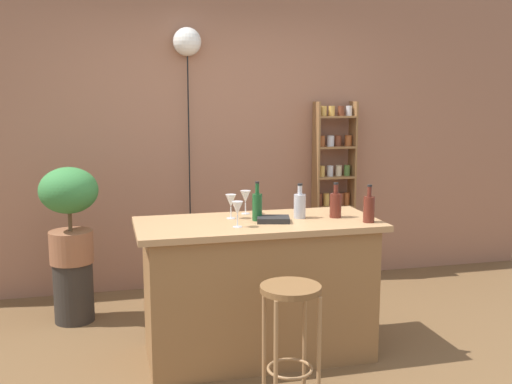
{
  "coord_description": "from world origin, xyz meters",
  "views": [
    {
      "loc": [
        -0.96,
        -3.46,
        1.75
      ],
      "look_at": [
        0.05,
        0.55,
        1.08
      ],
      "focal_mm": 42.28,
      "sensor_mm": 36.0,
      "label": 1
    }
  ],
  "objects_px": {
    "bottle_spirits_clear": "(369,208)",
    "pendant_globe_light": "(187,44)",
    "bottle_sauce_amber": "(300,205)",
    "bottle_soda_blue": "(257,206)",
    "plant_stool": "(74,292)",
    "wine_glass_center": "(245,197)",
    "spice_shelf": "(334,188)",
    "bar_stool": "(291,317)",
    "potted_plant": "(69,208)",
    "bottle_vinegar": "(336,204)",
    "wine_glass_left": "(237,209)",
    "wine_glass_right": "(231,201)",
    "cookbook": "(273,219)"
  },
  "relations": [
    {
      "from": "potted_plant",
      "to": "bottle_soda_blue",
      "type": "bearing_deg",
      "value": -36.63
    },
    {
      "from": "potted_plant",
      "to": "wine_glass_center",
      "type": "distance_m",
      "value": 1.4
    },
    {
      "from": "cookbook",
      "to": "pendant_globe_light",
      "type": "height_order",
      "value": "pendant_globe_light"
    },
    {
      "from": "wine_glass_right",
      "to": "bottle_spirits_clear",
      "type": "bearing_deg",
      "value": -21.68
    },
    {
      "from": "bottle_soda_blue",
      "to": "pendant_globe_light",
      "type": "xyz_separation_m",
      "value": [
        -0.23,
        1.52,
        1.15
      ]
    },
    {
      "from": "spice_shelf",
      "to": "wine_glass_left",
      "type": "relative_size",
      "value": 10.26
    },
    {
      "from": "bottle_spirits_clear",
      "to": "bottle_sauce_amber",
      "type": "xyz_separation_m",
      "value": [
        -0.39,
        0.24,
        -0.0
      ]
    },
    {
      "from": "spice_shelf",
      "to": "potted_plant",
      "type": "distance_m",
      "value": 2.42
    },
    {
      "from": "bottle_vinegar",
      "to": "wine_glass_left",
      "type": "xyz_separation_m",
      "value": [
        -0.71,
        -0.13,
        0.03
      ]
    },
    {
      "from": "bottle_sauce_amber",
      "to": "cookbook",
      "type": "xyz_separation_m",
      "value": [
        -0.21,
        -0.08,
        -0.07
      ]
    },
    {
      "from": "plant_stool",
      "to": "bottle_sauce_amber",
      "type": "distance_m",
      "value": 1.95
    },
    {
      "from": "spice_shelf",
      "to": "bar_stool",
      "type": "bearing_deg",
      "value": -116.71
    },
    {
      "from": "potted_plant",
      "to": "cookbook",
      "type": "height_order",
      "value": "potted_plant"
    },
    {
      "from": "plant_stool",
      "to": "wine_glass_center",
      "type": "bearing_deg",
      "value": -29.29
    },
    {
      "from": "plant_stool",
      "to": "pendant_globe_light",
      "type": "distance_m",
      "value": 2.26
    },
    {
      "from": "bar_stool",
      "to": "potted_plant",
      "type": "xyz_separation_m",
      "value": [
        -1.24,
        1.66,
        0.37
      ]
    },
    {
      "from": "wine_glass_left",
      "to": "bottle_spirits_clear",
      "type": "bearing_deg",
      "value": -4.4
    },
    {
      "from": "spice_shelf",
      "to": "wine_glass_center",
      "type": "relative_size",
      "value": 10.26
    },
    {
      "from": "spice_shelf",
      "to": "pendant_globe_light",
      "type": "xyz_separation_m",
      "value": [
        -1.35,
        0.05,
        1.29
      ]
    },
    {
      "from": "bar_stool",
      "to": "bottle_spirits_clear",
      "type": "xyz_separation_m",
      "value": [
        0.69,
        0.51,
        0.49
      ]
    },
    {
      "from": "bottle_vinegar",
      "to": "wine_glass_center",
      "type": "distance_m",
      "value": 0.62
    },
    {
      "from": "plant_stool",
      "to": "potted_plant",
      "type": "height_order",
      "value": "potted_plant"
    },
    {
      "from": "bottle_sauce_amber",
      "to": "bottle_soda_blue",
      "type": "bearing_deg",
      "value": -178.36
    },
    {
      "from": "bar_stool",
      "to": "potted_plant",
      "type": "relative_size",
      "value": 0.97
    },
    {
      "from": "bottle_soda_blue",
      "to": "wine_glass_center",
      "type": "bearing_deg",
      "value": 95.28
    },
    {
      "from": "plant_stool",
      "to": "bottle_sauce_amber",
      "type": "height_order",
      "value": "bottle_sauce_amber"
    },
    {
      "from": "plant_stool",
      "to": "wine_glass_center",
      "type": "distance_m",
      "value": 1.61
    },
    {
      "from": "potted_plant",
      "to": "bottle_sauce_amber",
      "type": "height_order",
      "value": "potted_plant"
    },
    {
      "from": "potted_plant",
      "to": "cookbook",
      "type": "relative_size",
      "value": 3.51
    },
    {
      "from": "bottle_vinegar",
      "to": "wine_glass_right",
      "type": "xyz_separation_m",
      "value": [
        -0.69,
        0.14,
        0.03
      ]
    },
    {
      "from": "wine_glass_left",
      "to": "wine_glass_right",
      "type": "xyz_separation_m",
      "value": [
        0.01,
        0.27,
        0.0
      ]
    },
    {
      "from": "bar_stool",
      "to": "bottle_vinegar",
      "type": "relative_size",
      "value": 2.99
    },
    {
      "from": "potted_plant",
      "to": "bottle_soda_blue",
      "type": "height_order",
      "value": "potted_plant"
    },
    {
      "from": "bar_stool",
      "to": "wine_glass_left",
      "type": "distance_m",
      "value": 0.79
    },
    {
      "from": "bottle_spirits_clear",
      "to": "potted_plant",
      "type": "bearing_deg",
      "value": 149.22
    },
    {
      "from": "bar_stool",
      "to": "bottle_vinegar",
      "type": "bearing_deg",
      "value": 53.16
    },
    {
      "from": "bottle_vinegar",
      "to": "bottle_spirits_clear",
      "type": "height_order",
      "value": "bottle_spirits_clear"
    },
    {
      "from": "bottle_vinegar",
      "to": "bottle_soda_blue",
      "type": "relative_size",
      "value": 0.91
    },
    {
      "from": "wine_glass_left",
      "to": "wine_glass_center",
      "type": "height_order",
      "value": "same"
    },
    {
      "from": "bar_stool",
      "to": "bottle_sauce_amber",
      "type": "distance_m",
      "value": 0.94
    },
    {
      "from": "potted_plant",
      "to": "bottle_vinegar",
      "type": "bearing_deg",
      "value": -28.14
    },
    {
      "from": "potted_plant",
      "to": "bottle_sauce_amber",
      "type": "relative_size",
      "value": 3.14
    },
    {
      "from": "pendant_globe_light",
      "to": "spice_shelf",
      "type": "bearing_deg",
      "value": -2.08
    },
    {
      "from": "spice_shelf",
      "to": "bottle_sauce_amber",
      "type": "relative_size",
      "value": 7.16
    },
    {
      "from": "plant_stool",
      "to": "cookbook",
      "type": "height_order",
      "value": "cookbook"
    },
    {
      "from": "bottle_vinegar",
      "to": "wine_glass_left",
      "type": "distance_m",
      "value": 0.72
    },
    {
      "from": "pendant_globe_light",
      "to": "bottle_soda_blue",
      "type": "bearing_deg",
      "value": -81.27
    },
    {
      "from": "bottle_soda_blue",
      "to": "bottle_sauce_amber",
      "type": "height_order",
      "value": "bottle_soda_blue"
    },
    {
      "from": "bottle_spirits_clear",
      "to": "pendant_globe_light",
      "type": "xyz_separation_m",
      "value": [
        -0.93,
        1.75,
        1.15
      ]
    },
    {
      "from": "bottle_sauce_amber",
      "to": "wine_glass_right",
      "type": "xyz_separation_m",
      "value": [
        -0.45,
        0.1,
        0.03
      ]
    }
  ]
}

